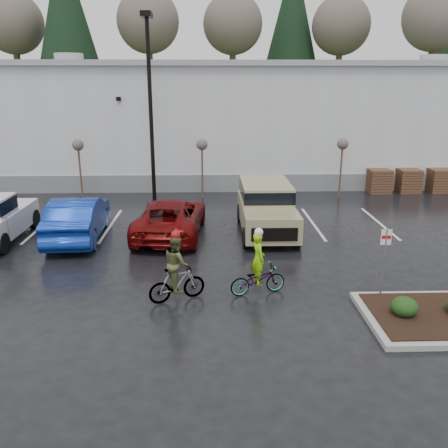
{
  "coord_description": "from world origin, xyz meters",
  "views": [
    {
      "loc": [
        -1.11,
        -12.17,
        6.12
      ],
      "look_at": [
        -0.62,
        3.75,
        1.3
      ],
      "focal_mm": 38.0,
      "sensor_mm": 36.0,
      "label": 1
    }
  ],
  "objects_px": {
    "pallet_stack_c": "(439,181)",
    "cyclist_olive": "(177,275)",
    "sapling_west": "(78,148)",
    "fire_lane_sign": "(384,255)",
    "pallet_stack_a": "(379,181)",
    "car_blue": "(78,218)",
    "cyclist_hivis": "(258,273)",
    "suv_tan": "(267,209)",
    "lamppost": "(150,90)",
    "car_red": "(171,217)",
    "pallet_stack_b": "(408,181)",
    "sapling_east": "(342,147)",
    "sapling_mid": "(202,148)"
  },
  "relations": [
    {
      "from": "pallet_stack_c",
      "to": "cyclist_olive",
      "type": "bearing_deg",
      "value": -136.02
    },
    {
      "from": "sapling_west",
      "to": "fire_lane_sign",
      "type": "bearing_deg",
      "value": -47.33
    },
    {
      "from": "pallet_stack_a",
      "to": "car_blue",
      "type": "height_order",
      "value": "car_blue"
    },
    {
      "from": "car_blue",
      "to": "cyclist_hivis",
      "type": "distance_m",
      "value": 8.65
    },
    {
      "from": "sapling_west",
      "to": "car_blue",
      "type": "height_order",
      "value": "sapling_west"
    },
    {
      "from": "pallet_stack_a",
      "to": "cyclist_hivis",
      "type": "xyz_separation_m",
      "value": [
        -8.2,
        -13.2,
        -0.03
      ]
    },
    {
      "from": "sapling_west",
      "to": "cyclist_olive",
      "type": "distance_m",
      "value": 14.04
    },
    {
      "from": "fire_lane_sign",
      "to": "suv_tan",
      "type": "relative_size",
      "value": 0.43
    },
    {
      "from": "lamppost",
      "to": "cyclist_olive",
      "type": "relative_size",
      "value": 4.33
    },
    {
      "from": "lamppost",
      "to": "suv_tan",
      "type": "xyz_separation_m",
      "value": [
        5.24,
        -5.3,
        -4.66
      ]
    },
    {
      "from": "car_red",
      "to": "pallet_stack_b",
      "type": "bearing_deg",
      "value": -145.77
    },
    {
      "from": "lamppost",
      "to": "cyclist_hivis",
      "type": "distance_m",
      "value": 13.01
    },
    {
      "from": "cyclist_hivis",
      "to": "sapling_west",
      "type": "bearing_deg",
      "value": 19.02
    },
    {
      "from": "fire_lane_sign",
      "to": "car_red",
      "type": "relative_size",
      "value": 0.4
    },
    {
      "from": "car_red",
      "to": "cyclist_hivis",
      "type": "relative_size",
      "value": 2.65
    },
    {
      "from": "car_blue",
      "to": "pallet_stack_b",
      "type": "bearing_deg",
      "value": -158.63
    },
    {
      "from": "pallet_stack_b",
      "to": "car_blue",
      "type": "bearing_deg",
      "value": -155.01
    },
    {
      "from": "sapling_east",
      "to": "fire_lane_sign",
      "type": "xyz_separation_m",
      "value": [
        -2.2,
        -12.8,
        -1.32
      ]
    },
    {
      "from": "lamppost",
      "to": "fire_lane_sign",
      "type": "relative_size",
      "value": 4.19
    },
    {
      "from": "lamppost",
      "to": "sapling_mid",
      "type": "distance_m",
      "value": 4.0
    },
    {
      "from": "pallet_stack_c",
      "to": "suv_tan",
      "type": "xyz_separation_m",
      "value": [
        -10.76,
        -7.3,
        0.35
      ]
    },
    {
      "from": "sapling_mid",
      "to": "pallet_stack_b",
      "type": "distance_m",
      "value": 11.92
    },
    {
      "from": "lamppost",
      "to": "pallet_stack_a",
      "type": "distance_m",
      "value": 13.61
    },
    {
      "from": "sapling_west",
      "to": "car_blue",
      "type": "bearing_deg",
      "value": -76.69
    },
    {
      "from": "sapling_west",
      "to": "pallet_stack_a",
      "type": "height_order",
      "value": "sapling_west"
    },
    {
      "from": "suv_tan",
      "to": "sapling_west",
      "type": "bearing_deg",
      "value": 145.71
    },
    {
      "from": "pallet_stack_a",
      "to": "pallet_stack_c",
      "type": "height_order",
      "value": "same"
    },
    {
      "from": "pallet_stack_a",
      "to": "lamppost",
      "type": "bearing_deg",
      "value": -170.91
    },
    {
      "from": "lamppost",
      "to": "pallet_stack_b",
      "type": "relative_size",
      "value": 6.83
    },
    {
      "from": "sapling_mid",
      "to": "cyclist_hivis",
      "type": "relative_size",
      "value": 1.55
    },
    {
      "from": "cyclist_hivis",
      "to": "pallet_stack_b",
      "type": "bearing_deg",
      "value": -52.09
    },
    {
      "from": "pallet_stack_b",
      "to": "cyclist_hivis",
      "type": "xyz_separation_m",
      "value": [
        -9.9,
        -13.2,
        -0.03
      ]
    },
    {
      "from": "sapling_east",
      "to": "pallet_stack_c",
      "type": "xyz_separation_m",
      "value": [
        6.0,
        1.0,
        -2.05
      ]
    },
    {
      "from": "pallet_stack_a",
      "to": "fire_lane_sign",
      "type": "distance_m",
      "value": 14.6
    },
    {
      "from": "car_red",
      "to": "suv_tan",
      "type": "height_order",
      "value": "suv_tan"
    },
    {
      "from": "pallet_stack_c",
      "to": "car_red",
      "type": "xyz_separation_m",
      "value": [
        -14.72,
        -7.45,
        0.08
      ]
    },
    {
      "from": "cyclist_hivis",
      "to": "cyclist_olive",
      "type": "height_order",
      "value": "cyclist_olive"
    },
    {
      "from": "sapling_mid",
      "to": "suv_tan",
      "type": "xyz_separation_m",
      "value": [
        2.74,
        -6.3,
        -1.7
      ]
    },
    {
      "from": "sapling_east",
      "to": "pallet_stack_a",
      "type": "height_order",
      "value": "sapling_east"
    },
    {
      "from": "sapling_mid",
      "to": "car_blue",
      "type": "xyz_separation_m",
      "value": [
        -4.91,
        -6.74,
        -1.87
      ]
    },
    {
      "from": "pallet_stack_b",
      "to": "cyclist_hivis",
      "type": "bearing_deg",
      "value": -126.89
    },
    {
      "from": "sapling_east",
      "to": "cyclist_olive",
      "type": "bearing_deg",
      "value": -122.69
    },
    {
      "from": "car_blue",
      "to": "car_red",
      "type": "height_order",
      "value": "car_blue"
    },
    {
      "from": "pallet_stack_a",
      "to": "suv_tan",
      "type": "distance_m",
      "value": 10.3
    },
    {
      "from": "car_blue",
      "to": "lamppost",
      "type": "bearing_deg",
      "value": -116.35
    },
    {
      "from": "lamppost",
      "to": "sapling_west",
      "type": "bearing_deg",
      "value": 165.96
    },
    {
      "from": "pallet_stack_c",
      "to": "suv_tan",
      "type": "bearing_deg",
      "value": -145.83
    },
    {
      "from": "fire_lane_sign",
      "to": "cyclist_olive",
      "type": "relative_size",
      "value": 1.03
    },
    {
      "from": "pallet_stack_b",
      "to": "pallet_stack_c",
      "type": "bearing_deg",
      "value": 0.0
    },
    {
      "from": "sapling_west",
      "to": "cyclist_olive",
      "type": "xyz_separation_m",
      "value": [
        5.92,
        -12.58,
        -1.94
      ]
    }
  ]
}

